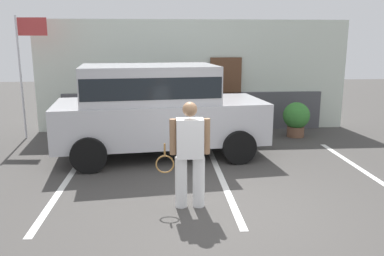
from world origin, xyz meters
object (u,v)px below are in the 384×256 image
(parked_suv, at_px, (156,106))
(potted_plant_by_porch, at_px, (296,118))
(tennis_player_man, at_px, (190,154))
(flag_pole, at_px, (26,55))

(parked_suv, relative_size, potted_plant_by_porch, 5.06)
(tennis_player_man, bearing_deg, flag_pole, -50.56)
(tennis_player_man, height_order, potted_plant_by_porch, tennis_player_man)
(parked_suv, bearing_deg, flag_pole, 144.25)
(parked_suv, relative_size, flag_pole, 1.50)
(potted_plant_by_porch, bearing_deg, parked_suv, -158.39)
(parked_suv, height_order, tennis_player_man, parked_suv)
(parked_suv, bearing_deg, potted_plant_by_porch, 15.05)
(parked_suv, distance_m, potted_plant_by_porch, 4.10)
(tennis_player_man, relative_size, potted_plant_by_porch, 1.77)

